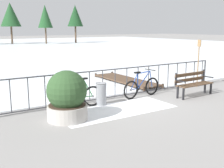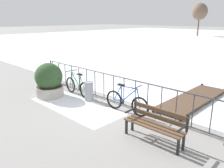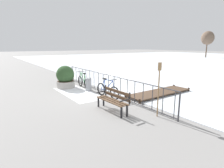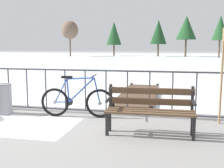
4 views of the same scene
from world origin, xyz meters
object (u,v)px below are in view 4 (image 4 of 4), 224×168
at_px(bicycle_second, 77,101).
at_px(park_bench, 150,107).
at_px(trash_bin, 4,99).
at_px(oar_upright, 222,70).

distance_m(bicycle_second, park_bench, 1.92).
bearing_deg(park_bench, bicycle_second, 153.45).
xyz_separation_m(bicycle_second, park_bench, (1.71, -0.85, 0.14)).
relative_size(park_bench, trash_bin, 2.20).
relative_size(bicycle_second, trash_bin, 2.33).
distance_m(bicycle_second, trash_bin, 1.78).
relative_size(park_bench, oar_upright, 0.81).
bearing_deg(bicycle_second, trash_bin, -176.06).
bearing_deg(trash_bin, bicycle_second, 3.94).
height_order(bicycle_second, park_bench, bicycle_second).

